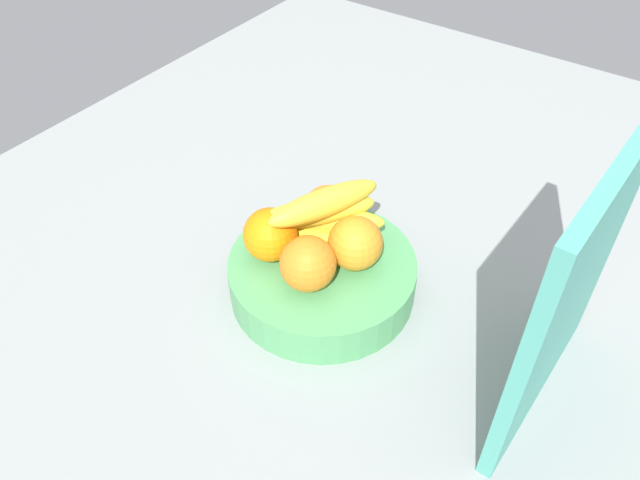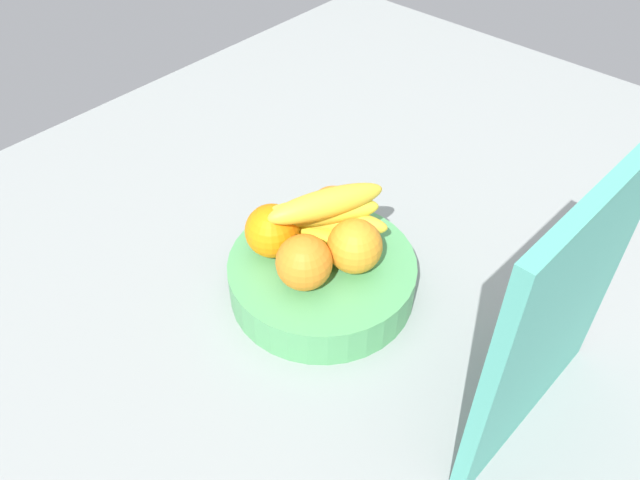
{
  "view_description": "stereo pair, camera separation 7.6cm",
  "coord_description": "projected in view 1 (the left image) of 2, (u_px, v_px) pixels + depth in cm",
  "views": [
    {
      "loc": [
        54.47,
        36.13,
        69.27
      ],
      "look_at": [
        2.38,
        -0.41,
        10.03
      ],
      "focal_mm": 35.21,
      "sensor_mm": 36.0,
      "label": 1
    },
    {
      "loc": [
        49.74,
        42.09,
        69.27
      ],
      "look_at": [
        2.38,
        -0.41,
        10.03
      ],
      "focal_mm": 35.21,
      "sensor_mm": 36.0,
      "label": 2
    }
  ],
  "objects": [
    {
      "name": "ground_plane",
      "position": [
        331.0,
        287.0,
        0.96
      ],
      "size": [
        180.0,
        140.0,
        3.0
      ],
      "primitive_type": "cube",
      "color": "gray"
    },
    {
      "name": "orange_front_left",
      "position": [
        308.0,
        264.0,
        0.84
      ],
      "size": [
        7.74,
        7.74,
        7.74
      ],
      "primitive_type": "sphere",
      "color": "orange",
      "rests_on": "fruit_bowl"
    },
    {
      "name": "orange_center",
      "position": [
        328.0,
        211.0,
        0.92
      ],
      "size": [
        7.74,
        7.74,
        7.74
      ],
      "primitive_type": "sphere",
      "color": "orange",
      "rests_on": "fruit_bowl"
    },
    {
      "name": "fruit_bowl",
      "position": [
        320.0,
        275.0,
        0.92
      ],
      "size": [
        27.16,
        27.16,
        6.03
      ],
      "primitive_type": "cylinder",
      "color": "#52A160",
      "rests_on": "ground_plane"
    },
    {
      "name": "cutting_board",
      "position": [
        569.0,
        298.0,
        0.68
      ],
      "size": [
        28.05,
        2.76,
        36.0
      ],
      "primitive_type": "cube",
      "rotation": [
        0.0,
        0.0,
        -0.03
      ],
      "color": "teal",
      "rests_on": "ground_plane"
    },
    {
      "name": "orange_back_left",
      "position": [
        270.0,
        235.0,
        0.88
      ],
      "size": [
        7.74,
        7.74,
        7.74
      ],
      "primitive_type": "sphere",
      "color": "orange",
      "rests_on": "fruit_bowl"
    },
    {
      "name": "banana_bunch",
      "position": [
        322.0,
        218.0,
        0.88
      ],
      "size": [
        17.09,
        17.43,
        10.6
      ],
      "color": "yellow",
      "rests_on": "fruit_bowl"
    },
    {
      "name": "orange_front_right",
      "position": [
        355.0,
        244.0,
        0.87
      ],
      "size": [
        7.74,
        7.74,
        7.74
      ],
      "primitive_type": "sphere",
      "color": "orange",
      "rests_on": "fruit_bowl"
    }
  ]
}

